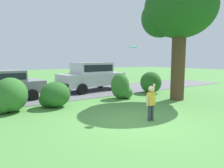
% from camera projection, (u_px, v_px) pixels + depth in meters
% --- Properties ---
extents(ground_plane, '(80.00, 80.00, 0.00)m').
position_uv_depth(ground_plane, '(138.00, 123.00, 6.80)').
color(ground_plane, '#518E42').
extents(driveway_strip, '(28.00, 4.40, 0.02)m').
position_uv_depth(driveway_strip, '(64.00, 94.00, 12.38)').
color(driveway_strip, slate).
rests_on(driveway_strip, ground).
extents(oak_tree_large, '(3.65, 3.65, 6.25)m').
position_uv_depth(oak_tree_large, '(178.00, 12.00, 10.35)').
color(oak_tree_large, '#513823').
rests_on(oak_tree_large, ground).
extents(shrub_near_tree, '(1.49, 1.46, 1.39)m').
position_uv_depth(shrub_near_tree, '(8.00, 97.00, 8.09)').
color(shrub_near_tree, '#33702B').
rests_on(shrub_near_tree, ground).
extents(shrub_centre_left, '(1.31, 1.28, 1.14)m').
position_uv_depth(shrub_centre_left, '(54.00, 95.00, 8.99)').
color(shrub_centre_left, '#286023').
rests_on(shrub_centre_left, ground).
extents(shrub_centre, '(1.12, 1.06, 1.39)m').
position_uv_depth(shrub_centre, '(121.00, 87.00, 10.96)').
color(shrub_centre, '#33702B').
rests_on(shrub_centre, ground).
extents(shrub_centre_right, '(1.23, 1.41, 1.35)m').
position_uv_depth(shrub_centre_right, '(150.00, 83.00, 12.85)').
color(shrub_centre_right, '#286023').
rests_on(shrub_centre_right, ground).
extents(parked_sedan, '(4.51, 2.32, 1.56)m').
position_uv_depth(parked_sedan, '(2.00, 85.00, 10.30)').
color(parked_sedan, gray).
rests_on(parked_sedan, ground).
extents(parked_suv, '(4.87, 2.48, 1.92)m').
position_uv_depth(parked_suv, '(92.00, 75.00, 13.68)').
color(parked_suv, silver).
rests_on(parked_suv, ground).
extents(child_thrower, '(0.46, 0.26, 1.29)m').
position_uv_depth(child_thrower, '(151.00, 100.00, 6.93)').
color(child_thrower, '#383842').
rests_on(child_thrower, ground).
extents(frisbee, '(0.28, 0.28, 0.08)m').
position_uv_depth(frisbee, '(133.00, 47.00, 7.44)').
color(frisbee, '#1EB7B2').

